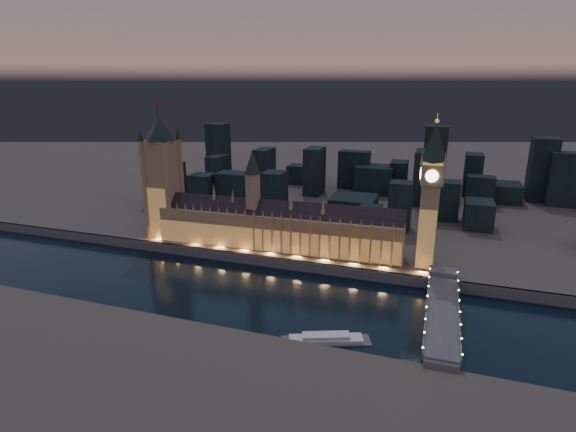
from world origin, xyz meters
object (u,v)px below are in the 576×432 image
(elizabeth_tower, at_px, (431,184))
(river_boat, at_px, (326,339))
(victoria_tower, at_px, (162,172))
(westminster_bridge, at_px, (442,312))
(palace_of_westminster, at_px, (275,226))

(elizabeth_tower, xyz_separation_m, river_boat, (-46.43, -108.66, -67.42))
(victoria_tower, xyz_separation_m, elizabeth_tower, (218.00, 0.01, 5.08))
(victoria_tower, relative_size, river_boat, 2.25)
(westminster_bridge, relative_size, river_boat, 2.25)
(elizabeth_tower, relative_size, westminster_bridge, 0.97)
(river_boat, bearing_deg, elizabeth_tower, 66.86)
(palace_of_westminster, relative_size, elizabeth_tower, 1.85)
(palace_of_westminster, xyz_separation_m, victoria_tower, (-102.10, 0.17, 37.53))
(victoria_tower, distance_m, westminster_bridge, 247.49)
(palace_of_westminster, distance_m, westminster_bridge, 146.38)
(elizabeth_tower, height_order, river_boat, elizabeth_tower)
(elizabeth_tower, distance_m, river_boat, 136.04)
(victoria_tower, relative_size, westminster_bridge, 1.00)
(river_boat, bearing_deg, westminster_bridge, 35.81)
(palace_of_westminster, height_order, river_boat, palace_of_westminster)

